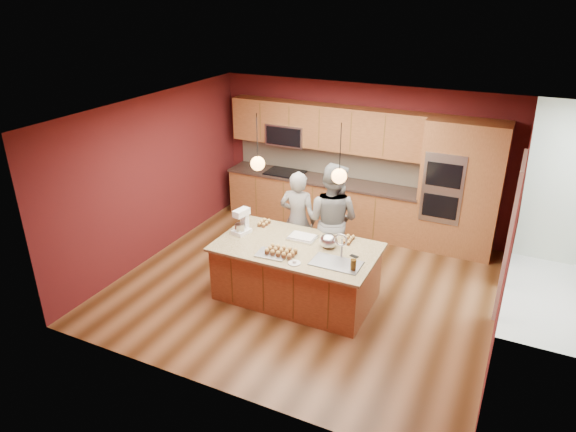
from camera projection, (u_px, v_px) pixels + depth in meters
The scene contains 24 objects.
floor at pixel (305, 285), 7.96m from camera, with size 5.50×5.50×0.00m, color #452711.
ceiling at pixel (308, 112), 6.85m from camera, with size 5.50×5.50×0.00m, color white.
wall_back at pixel (361, 158), 9.46m from camera, with size 5.50×5.50×0.00m, color #501517.
wall_front at pixel (211, 289), 5.34m from camera, with size 5.50×5.50×0.00m, color #501517.
wall_left at pixel (154, 177), 8.48m from camera, with size 5.00×5.00×0.00m, color #501517.
wall_right at pixel (511, 243), 6.32m from camera, with size 5.00×5.00×0.00m, color #501517.
cabinet_run at pixel (321, 175), 9.67m from camera, with size 3.74×0.64×2.30m.
oven_column at pixel (460, 188), 8.57m from camera, with size 1.30×0.62×2.30m.
doorway_trim at pixel (510, 238), 7.11m from camera, with size 0.08×1.11×2.20m, color white, non-canonical shape.
pendant_left at pixel (258, 163), 7.08m from camera, with size 0.20×0.20×0.80m.
pendant_right at pixel (339, 176), 6.61m from camera, with size 0.20×0.20×0.80m.
island at pixel (297, 272), 7.48m from camera, with size 2.31×1.30×1.23m.
person_left at pixel (298, 220), 8.23m from camera, with size 0.59×0.39×1.63m, color black.
person_right at pixel (332, 220), 7.96m from camera, with size 0.90×0.70×1.85m, color slate.
stand_mixer at pixel (242, 223), 7.65m from camera, with size 0.25×0.31×0.38m.
sheet_cake at pixel (303, 237), 7.52m from camera, with size 0.41×0.30×0.05m.
cooling_rack at pixel (272, 254), 7.08m from camera, with size 0.42×0.30×0.02m, color #9EA1A4.
mixing_bowl at pixel (329, 241), 7.24m from camera, with size 0.25×0.25×0.22m, color silver.
plate at pixel (294, 263), 6.85m from camera, with size 0.17×0.17×0.01m, color silver.
tumbler at pixel (353, 265), 6.67m from camera, with size 0.08×0.08×0.15m, color #39250B.
phone at pixel (354, 256), 7.03m from camera, with size 0.12×0.06×0.01m, color black.
cupcakes_left at pixel (264, 223), 7.95m from camera, with size 0.16×0.24×0.07m, color tan, non-canonical shape.
cupcakes_rack at pixel (281, 251), 7.06m from camera, with size 0.43×0.26×0.08m, color tan, non-canonical shape.
cupcakes_right at pixel (348, 240), 7.44m from camera, with size 0.14×0.28×0.06m, color tan, non-canonical shape.
Camera 1 is at (2.69, -6.27, 4.24)m, focal length 32.00 mm.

